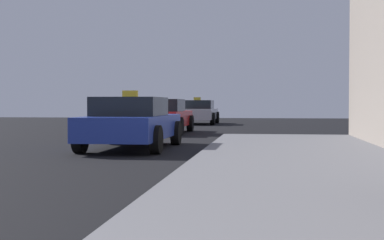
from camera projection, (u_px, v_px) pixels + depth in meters
The scene contains 3 objects.
car_blue at pixel (132, 123), 13.70m from camera, with size 1.95×4.36×1.43m.
car_red at pixel (161, 116), 20.77m from camera, with size 2.07×4.29×1.27m.
car_silver at pixel (198, 112), 29.71m from camera, with size 2.06×4.00×1.43m.
Camera 1 is at (3.29, -1.63, 1.13)m, focal length 52.25 mm.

